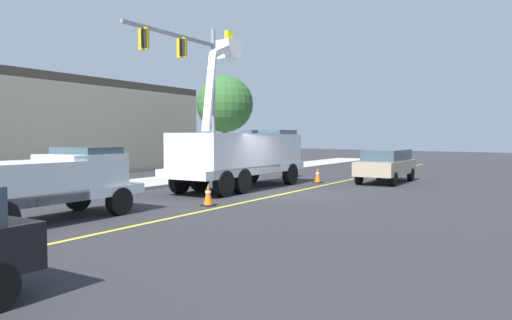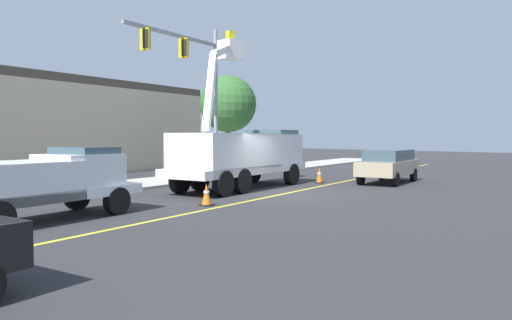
# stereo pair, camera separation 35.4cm
# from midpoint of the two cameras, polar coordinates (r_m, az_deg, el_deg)

# --- Properties ---
(ground) EXTENTS (120.00, 120.00, 0.00)m
(ground) POSITION_cam_midpoint_polar(r_m,az_deg,el_deg) (20.18, 2.84, -3.98)
(ground) COLOR #2D2D30
(sidewalk_far_side) EXTENTS (59.57, 15.11, 0.12)m
(sidewalk_far_side) POSITION_cam_midpoint_polar(r_m,az_deg,el_deg) (24.84, -13.14, -2.64)
(sidewalk_far_side) COLOR #B2ADA3
(sidewalk_far_side) RESTS_ON ground
(lane_centre_stripe) EXTENTS (49.09, 9.81, 0.01)m
(lane_centre_stripe) POSITION_cam_midpoint_polar(r_m,az_deg,el_deg) (20.18, 2.84, -3.97)
(lane_centre_stripe) COLOR yellow
(lane_centre_stripe) RESTS_ON ground
(utility_bucket_truck) EXTENTS (8.53, 4.05, 7.46)m
(utility_bucket_truck) POSITION_cam_midpoint_polar(r_m,az_deg,el_deg) (22.13, -2.26, 0.84)
(utility_bucket_truck) COLOR white
(utility_bucket_truck) RESTS_ON ground
(service_pickup_truck) EXTENTS (5.90, 3.14, 2.06)m
(service_pickup_truck) POSITION_cam_midpoint_polar(r_m,az_deg,el_deg) (14.86, -24.28, -2.34)
(service_pickup_truck) COLOR white
(service_pickup_truck) RESTS_ON ground
(passing_minivan) EXTENTS (5.08, 2.79, 1.69)m
(passing_minivan) POSITION_cam_midpoint_polar(r_m,az_deg,el_deg) (25.77, 14.68, -0.43)
(passing_minivan) COLOR tan
(passing_minivan) RESTS_ON ground
(traffic_cone_mid_front) EXTENTS (0.40, 0.40, 0.76)m
(traffic_cone_mid_front) POSITION_cam_midpoint_polar(r_m,az_deg,el_deg) (16.77, -6.24, -4.10)
(traffic_cone_mid_front) COLOR black
(traffic_cone_mid_front) RESTS_ON ground
(traffic_cone_mid_rear) EXTENTS (0.40, 0.40, 0.78)m
(traffic_cone_mid_rear) POSITION_cam_midpoint_polar(r_m,az_deg,el_deg) (25.03, 6.85, -1.80)
(traffic_cone_mid_rear) COLOR black
(traffic_cone_mid_rear) RESTS_ON ground
(traffic_signal_mast) EXTENTS (6.73, 1.49, 8.31)m
(traffic_signal_mast) POSITION_cam_midpoint_polar(r_m,az_deg,el_deg) (26.02, -7.94, 10.00)
(traffic_signal_mast) COLOR gray
(traffic_signal_mast) RESTS_ON ground
(commercial_building_backdrop) EXTENTS (25.36, 11.27, 6.01)m
(commercial_building_backdrop) POSITION_cam_midpoint_polar(r_m,az_deg,el_deg) (32.68, -25.64, 3.62)
(commercial_building_backdrop) COLOR beige
(commercial_building_backdrop) RESTS_ON ground
(street_tree_right) EXTENTS (3.69, 3.69, 6.33)m
(street_tree_right) POSITION_cam_midpoint_polar(r_m,az_deg,el_deg) (31.86, -4.00, 6.55)
(street_tree_right) COLOR brown
(street_tree_right) RESTS_ON ground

